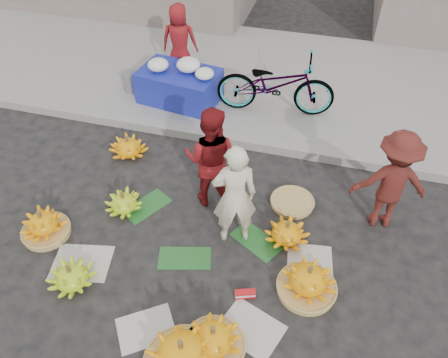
% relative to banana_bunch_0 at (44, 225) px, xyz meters
% --- Properties ---
extents(ground, '(80.00, 80.00, 0.00)m').
position_rel_banana_bunch_0_xyz_m(ground, '(1.96, 0.31, -0.18)').
color(ground, black).
rests_on(ground, ground).
extents(curb, '(40.00, 0.25, 0.15)m').
position_rel_banana_bunch_0_xyz_m(curb, '(1.96, 2.51, -0.10)').
color(curb, gray).
rests_on(curb, ground).
extents(sidewalk, '(40.00, 4.00, 0.12)m').
position_rel_banana_bunch_0_xyz_m(sidewalk, '(1.96, 4.61, -0.12)').
color(sidewalk, gray).
rests_on(sidewalk, ground).
extents(newspaper_scatter, '(3.20, 1.80, 0.00)m').
position_rel_banana_bunch_0_xyz_m(newspaper_scatter, '(1.96, -0.49, -0.18)').
color(newspaper_scatter, beige).
rests_on(newspaper_scatter, ground).
extents(banana_leaves, '(2.00, 1.00, 0.00)m').
position_rel_banana_bunch_0_xyz_m(banana_leaves, '(1.86, 0.51, -0.17)').
color(banana_leaves, '#1C5523').
rests_on(banana_leaves, ground).
extents(banana_bunch_0, '(0.69, 0.69, 0.42)m').
position_rel_banana_bunch_0_xyz_m(banana_bunch_0, '(0.00, 0.00, 0.00)').
color(banana_bunch_0, '#B18A4A').
rests_on(banana_bunch_0, ground).
extents(banana_bunch_1, '(0.54, 0.54, 0.34)m').
position_rel_banana_bunch_0_xyz_m(banana_bunch_1, '(0.72, -0.59, -0.03)').
color(banana_bunch_1, '#93C41C').
rests_on(banana_bunch_1, ground).
extents(banana_bunch_2, '(0.91, 0.91, 0.53)m').
position_rel_banana_bunch_0_xyz_m(banana_bunch_2, '(2.29, -1.18, 0.06)').
color(banana_bunch_2, '#B18A4A').
rests_on(banana_bunch_2, ground).
extents(banana_bunch_3, '(0.73, 0.73, 0.45)m').
position_rel_banana_bunch_0_xyz_m(banana_bunch_3, '(2.53, -0.92, 0.01)').
color(banana_bunch_3, '#B18A4A').
rests_on(banana_bunch_3, ground).
extents(banana_bunch_4, '(0.72, 0.72, 0.46)m').
position_rel_banana_bunch_0_xyz_m(banana_bunch_4, '(3.37, 0.04, 0.02)').
color(banana_bunch_4, '#B18A4A').
rests_on(banana_bunch_4, ground).
extents(banana_bunch_5, '(0.68, 0.68, 0.34)m').
position_rel_banana_bunch_0_xyz_m(banana_bunch_5, '(3.02, 0.73, -0.03)').
color(banana_bunch_5, '#FFAA0C').
rests_on(banana_bunch_5, ground).
extents(banana_bunch_6, '(0.57, 0.57, 0.32)m').
position_rel_banana_bunch_0_xyz_m(banana_bunch_6, '(0.79, 0.68, -0.04)').
color(banana_bunch_6, '#93C41C').
rests_on(banana_bunch_6, ground).
extents(banana_bunch_7, '(0.66, 0.66, 0.35)m').
position_rel_banana_bunch_0_xyz_m(banana_bunch_7, '(0.36, 1.78, -0.03)').
color(banana_bunch_7, '#FFAA0C').
rests_on(banana_bunch_7, ground).
extents(basket_spare, '(0.76, 0.76, 0.07)m').
position_rel_banana_bunch_0_xyz_m(basket_spare, '(3.00, 1.38, -0.14)').
color(basket_spare, '#B18A4A').
rests_on(basket_spare, ground).
extents(incense_stack, '(0.25, 0.15, 0.10)m').
position_rel_banana_bunch_0_xyz_m(incense_stack, '(2.70, -0.22, -0.12)').
color(incense_stack, red).
rests_on(incense_stack, ground).
extents(vendor_cream, '(0.63, 0.53, 1.48)m').
position_rel_banana_bunch_0_xyz_m(vendor_cream, '(2.36, 0.61, 0.56)').
color(vendor_cream, '#EDE6C7').
rests_on(vendor_cream, ground).
extents(vendor_red, '(0.75, 0.60, 1.50)m').
position_rel_banana_bunch_0_xyz_m(vendor_red, '(1.89, 1.19, 0.57)').
color(vendor_red, maroon).
rests_on(vendor_red, ground).
extents(man_striped, '(1.01, 0.69, 1.45)m').
position_rel_banana_bunch_0_xyz_m(man_striped, '(4.16, 1.38, 0.54)').
color(man_striped, maroon).
rests_on(man_striped, ground).
extents(flower_table, '(1.45, 1.02, 0.78)m').
position_rel_banana_bunch_0_xyz_m(flower_table, '(0.69, 3.31, 0.26)').
color(flower_table, '#161E93').
rests_on(flower_table, sidewalk).
extents(grey_bucket, '(0.30, 0.30, 0.34)m').
position_rel_banana_bunch_0_xyz_m(grey_bucket, '(-0.29, 3.39, 0.11)').
color(grey_bucket, slate).
rests_on(grey_bucket, sidewalk).
extents(flower_vendor, '(0.73, 0.55, 1.35)m').
position_rel_banana_bunch_0_xyz_m(flower_vendor, '(0.40, 4.19, 0.62)').
color(flower_vendor, maroon).
rests_on(flower_vendor, sidewalk).
extents(bicycle, '(0.91, 2.03, 1.03)m').
position_rel_banana_bunch_0_xyz_m(bicycle, '(2.35, 3.41, 0.46)').
color(bicycle, gray).
rests_on(bicycle, sidewalk).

